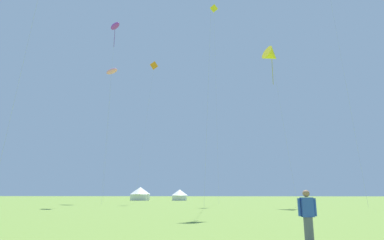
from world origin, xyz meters
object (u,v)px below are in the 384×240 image
(person_spectator, at_px, (308,219))
(festival_tent_center, at_px, (140,193))
(kite_yellow_delta, at_px, (272,56))
(kite_orange_diamond, at_px, (153,71))
(kite_purple_parafoil, at_px, (115,27))
(kite_pink_parafoil, at_px, (112,71))
(kite_yellow_diamond, at_px, (214,19))
(festival_tent_left, at_px, (180,194))

(person_spectator, bearing_deg, festival_tent_center, 108.10)
(kite_yellow_delta, xyz_separation_m, festival_tent_center, (-27.60, 32.88, -20.18))
(kite_orange_diamond, bearing_deg, kite_purple_parafoil, -120.60)
(kite_pink_parafoil, xyz_separation_m, kite_orange_diamond, (8.98, -2.35, -1.08))
(kite_yellow_diamond, height_order, festival_tent_center, kite_yellow_diamond)
(kite_pink_parafoil, distance_m, kite_yellow_delta, 32.42)
(kite_yellow_diamond, height_order, kite_yellow_delta, kite_yellow_diamond)
(kite_yellow_delta, relative_size, kite_purple_parafoil, 0.78)
(festival_tent_left, bearing_deg, kite_yellow_delta, -61.40)
(kite_pink_parafoil, bearing_deg, festival_tent_center, 84.76)
(kite_orange_diamond, distance_m, kite_purple_parafoil, 10.91)
(kite_yellow_delta, distance_m, kite_orange_diamond, 23.25)
(kite_pink_parafoil, distance_m, festival_tent_left, 33.21)
(kite_purple_parafoil, bearing_deg, kite_pink_parafoil, 110.39)
(kite_orange_diamond, distance_m, festival_tent_left, 32.02)
(person_spectator, distance_m, festival_tent_center, 71.75)
(kite_yellow_diamond, xyz_separation_m, kite_pink_parafoil, (-20.75, 3.55, -8.43))
(festival_tent_center, xyz_separation_m, festival_tent_left, (9.67, -0.00, -0.33))
(kite_yellow_delta, bearing_deg, festival_tent_left, 118.60)
(kite_orange_diamond, distance_m, festival_tent_center, 32.48)
(kite_yellow_diamond, relative_size, person_spectator, 21.45)
(kite_orange_diamond, bearing_deg, kite_yellow_diamond, -5.82)
(kite_purple_parafoil, distance_m, festival_tent_center, 41.16)
(person_spectator, height_order, festival_tent_center, festival_tent_center)
(kite_yellow_delta, height_order, kite_orange_diamond, kite_orange_diamond)
(kite_pink_parafoil, distance_m, festival_tent_center, 30.97)
(kite_yellow_diamond, relative_size, kite_purple_parafoil, 1.24)
(kite_pink_parafoil, xyz_separation_m, person_spectator, (24.10, -48.46, -24.71))
(kite_yellow_diamond, height_order, kite_pink_parafoil, kite_yellow_diamond)
(kite_purple_parafoil, xyz_separation_m, person_spectator, (20.09, -37.69, -28.46))
(kite_orange_diamond, xyz_separation_m, person_spectator, (15.11, -46.11, -23.63))
(festival_tent_center, bearing_deg, kite_orange_diamond, -72.01)
(kite_purple_parafoil, distance_m, person_spectator, 51.33)
(kite_yellow_delta, height_order, festival_tent_center, kite_yellow_delta)
(kite_purple_parafoil, bearing_deg, festival_tent_center, 94.11)
(kite_yellow_diamond, height_order, person_spectator, kite_yellow_diamond)
(kite_yellow_delta, relative_size, person_spectator, 13.50)
(kite_yellow_diamond, bearing_deg, kite_yellow_delta, -47.95)
(kite_pink_parafoil, xyz_separation_m, kite_purple_parafoil, (4.00, -10.77, 3.75))
(festival_tent_center, bearing_deg, kite_yellow_diamond, -50.87)
(festival_tent_left, bearing_deg, kite_yellow_diamond, -68.29)
(person_spectator, bearing_deg, kite_yellow_delta, 81.44)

